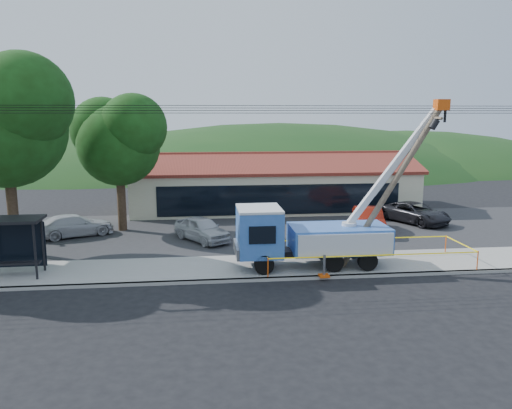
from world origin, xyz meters
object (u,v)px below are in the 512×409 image
(car_red, at_px, (368,233))
(car_white, at_px, (75,238))
(car_dark, at_px, (414,224))
(utility_truck, at_px, (308,235))
(leaning_pole, at_px, (396,179))
(car_silver, at_px, (202,242))
(bus_shelter, at_px, (12,233))

(car_red, bearing_deg, car_white, -171.51)
(car_red, xyz_separation_m, car_dark, (4.14, 2.26, 0.00))
(utility_truck, xyz_separation_m, car_red, (5.57, 7.05, -1.75))
(car_dark, bearing_deg, leaning_pole, -146.30)
(car_silver, bearing_deg, utility_truck, -82.09)
(car_red, bearing_deg, bus_shelter, -149.43)
(car_silver, height_order, car_dark, car_silver)
(bus_shelter, xyz_separation_m, car_dark, (23.70, 9.17, -2.17))
(leaning_pole, relative_size, car_silver, 1.90)
(car_white, bearing_deg, bus_shelter, 147.81)
(leaning_pole, distance_m, car_red, 8.68)
(bus_shelter, height_order, car_silver, bus_shelter)
(utility_truck, height_order, leaning_pole, utility_truck)
(leaning_pole, bearing_deg, car_silver, 147.18)
(car_red, height_order, car_white, car_red)
(utility_truck, height_order, car_red, utility_truck)
(bus_shelter, relative_size, car_red, 0.61)
(car_silver, bearing_deg, car_dark, -20.57)
(leaning_pole, height_order, car_silver, leaning_pole)
(utility_truck, bearing_deg, car_dark, 43.81)
(car_silver, distance_m, car_dark, 15.29)
(car_silver, height_order, car_red, car_red)
(car_red, bearing_deg, leaning_pole, -88.68)
(car_white, bearing_deg, car_silver, -130.11)
(car_silver, xyz_separation_m, car_red, (10.75, 1.19, 0.00))
(leaning_pole, distance_m, bus_shelter, 18.45)
(leaning_pole, height_order, car_white, leaning_pole)
(leaning_pole, relative_size, car_dark, 1.57)
(car_white, xyz_separation_m, car_dark, (22.81, 1.41, 0.00))
(leaning_pole, relative_size, car_red, 1.71)
(car_red, distance_m, car_dark, 4.71)
(leaning_pole, height_order, bus_shelter, leaning_pole)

